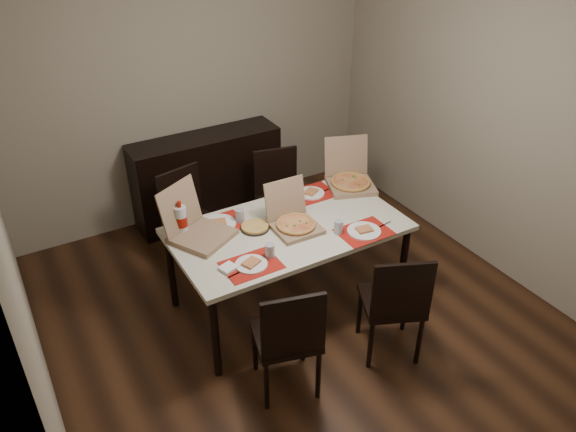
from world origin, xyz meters
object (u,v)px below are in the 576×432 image
object	(u,v)px
sideboard	(207,177)
soda_bottle	(181,220)
pizza_box_center	(294,221)
chair_near_right	(395,302)
dining_table	(288,234)
dip_bowl	(283,209)
chair_far_left	(189,216)
chair_near_left	(289,336)
chair_far_right	(279,194)

from	to	relation	value
sideboard	soda_bottle	bearing A→B (deg)	-119.63
pizza_box_center	soda_bottle	distance (m)	0.86
chair_near_right	dining_table	bearing A→B (deg)	111.14
dip_bowl	chair_far_left	bearing A→B (deg)	129.83
soda_bottle	chair_near_right	bearing A→B (deg)	-48.42
sideboard	dining_table	bearing A→B (deg)	-89.72
dining_table	chair_near_left	size ratio (longest dim) A/B	1.94
chair_far_left	chair_far_right	distance (m)	0.88
chair_far_left	soda_bottle	size ratio (longest dim) A/B	3.30
chair_far_left	soda_bottle	world-z (taller)	soda_bottle
pizza_box_center	chair_far_left	bearing A→B (deg)	118.77
dining_table	chair_far_right	world-z (taller)	chair_far_right
soda_bottle	pizza_box_center	bearing A→B (deg)	-24.54
dining_table	chair_near_left	xyz separation A→B (m)	(-0.48, -0.83, -0.17)
dining_table	chair_near_left	world-z (taller)	chair_near_left
dining_table	sideboard	bearing A→B (deg)	90.28
dining_table	chair_far_right	distance (m)	0.95
sideboard	chair_far_right	xyz separation A→B (m)	(0.40, -0.77, 0.06)
sideboard	soda_bottle	world-z (taller)	soda_bottle
chair_near_left	dip_bowl	size ratio (longest dim) A/B	8.69
chair_far_left	chair_far_right	bearing A→B (deg)	-4.16
dining_table	soda_bottle	xyz separation A→B (m)	(-0.74, 0.33, 0.19)
sideboard	soda_bottle	distance (m)	1.55
chair_far_left	pizza_box_center	world-z (taller)	pizza_box_center
sideboard	pizza_box_center	xyz separation A→B (m)	(0.04, -1.65, 0.36)
chair_near_right	pizza_box_center	size ratio (longest dim) A/B	2.41
chair_far_left	sideboard	bearing A→B (deg)	56.23
chair_near_left	pizza_box_center	xyz separation A→B (m)	(0.51, 0.80, 0.29)
sideboard	dip_bowl	size ratio (longest dim) A/B	14.02
chair_near_left	soda_bottle	distance (m)	1.24
dining_table	pizza_box_center	bearing A→B (deg)	-39.72
chair_near_left	chair_far_left	xyz separation A→B (m)	(-0.00, 1.74, 0.00)
chair_near_left	pizza_box_center	distance (m)	0.99
chair_far_right	soda_bottle	size ratio (longest dim) A/B	3.30
chair_far_left	soda_bottle	xyz separation A→B (m)	(-0.26, -0.59, 0.36)
sideboard	soda_bottle	xyz separation A→B (m)	(-0.74, -1.29, 0.42)
sideboard	dining_table	world-z (taller)	sideboard
chair_near_right	chair_far_right	size ratio (longest dim) A/B	1.00
sideboard	pizza_box_center	size ratio (longest dim) A/B	3.88
dining_table	chair_near_right	size ratio (longest dim) A/B	1.94
dining_table	pizza_box_center	world-z (taller)	pizza_box_center
sideboard	dining_table	size ratio (longest dim) A/B	0.83
chair_near_right	chair_far_left	world-z (taller)	same
dining_table	pizza_box_center	xyz separation A→B (m)	(0.04, -0.03, 0.12)
chair_far_left	dining_table	bearing A→B (deg)	-62.16
sideboard	chair_far_right	distance (m)	0.87
pizza_box_center	chair_near_left	bearing A→B (deg)	-122.74
dip_bowl	soda_bottle	world-z (taller)	soda_bottle
chair_far_left	pizza_box_center	xyz separation A→B (m)	(0.52, -0.94, 0.29)
chair_near_right	chair_far_right	bearing A→B (deg)	88.53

